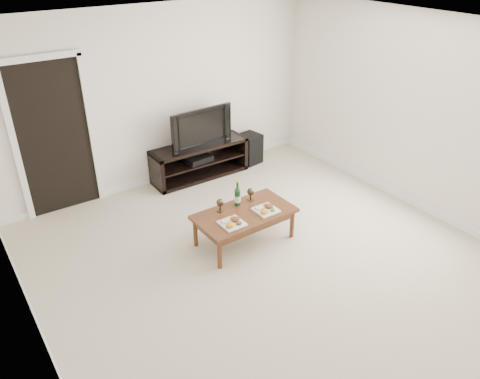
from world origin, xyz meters
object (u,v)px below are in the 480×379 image
media_console (200,161)px  coffee_table (244,227)px  subwoofer (250,148)px  television (198,126)px

media_console → coffee_table: bearing=-103.6°
subwoofer → coffee_table: bearing=-136.3°
subwoofer → television: bearing=170.4°
media_console → subwoofer: media_console is taller
subwoofer → coffee_table: size_ratio=0.41×
television → subwoofer: television is taller
television → coffee_table: bearing=-106.7°
television → subwoofer: size_ratio=2.09×
media_console → coffee_table: media_console is taller
media_console → subwoofer: 0.95m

